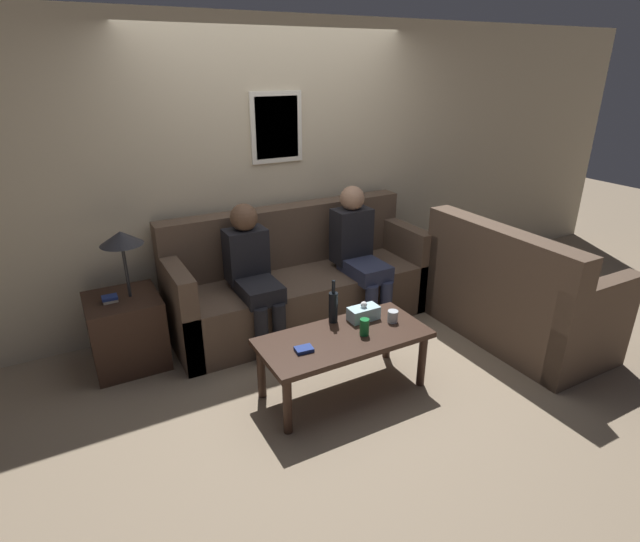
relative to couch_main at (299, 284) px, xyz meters
name	(u,v)px	position (x,y,z in m)	size (l,w,h in m)	color
ground_plane	(325,343)	(0.00, -0.49, -0.36)	(16.00, 16.00, 0.00)	gray
wall_back	(276,172)	(0.00, 0.43, 0.94)	(9.00, 0.08, 2.60)	beige
couch_main	(299,284)	(0.00, 0.00, 0.00)	(2.34, 0.81, 1.03)	brown
couch_side	(514,299)	(1.47, -1.17, 0.00)	(0.81, 1.51, 1.03)	brown
coffee_table	(344,343)	(-0.21, -1.13, 0.04)	(1.21, 0.55, 0.46)	#382319
side_table_with_lamp	(126,326)	(-1.50, -0.01, -0.03)	(0.54, 0.54, 1.09)	#382319
wine_bottle	(333,306)	(-0.17, -0.92, 0.22)	(0.07, 0.07, 0.33)	black
drinking_glass	(393,316)	(0.21, -1.13, 0.14)	(0.08, 0.08, 0.09)	silver
book_stack	(304,349)	(-0.54, -1.18, 0.11)	(0.12, 0.10, 0.03)	navy
soda_can	(364,327)	(-0.08, -1.19, 0.16)	(0.07, 0.07, 0.12)	#197A38
tissue_box	(364,313)	(0.04, -1.00, 0.15)	(0.23, 0.12, 0.15)	silver
person_left	(253,270)	(-0.50, -0.17, 0.30)	(0.34, 0.63, 1.18)	black
person_right	(359,250)	(0.49, -0.23, 0.32)	(0.34, 0.63, 1.23)	#2D334C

